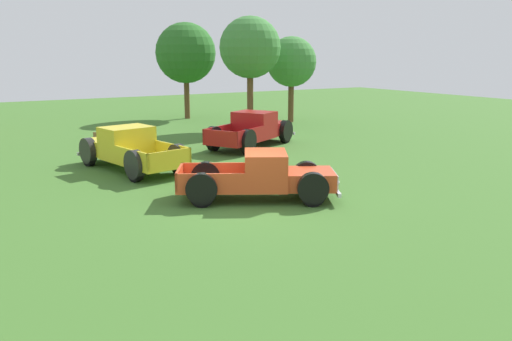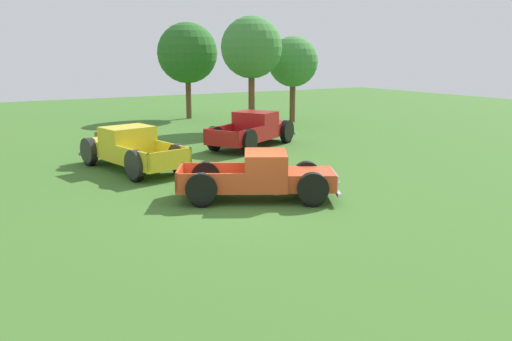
% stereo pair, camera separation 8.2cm
% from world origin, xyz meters
% --- Properties ---
extents(ground_plane, '(80.00, 80.00, 0.00)m').
position_xyz_m(ground_plane, '(0.00, 0.00, 0.00)').
color(ground_plane, '#3D6B28').
extents(pickup_truck_foreground, '(5.00, 3.82, 1.46)m').
position_xyz_m(pickup_truck_foreground, '(0.89, 0.12, 0.70)').
color(pickup_truck_foreground, '#D14723').
rests_on(pickup_truck_foreground, ground_plane).
extents(pickup_truck_behind_left, '(5.64, 4.27, 1.65)m').
position_xyz_m(pickup_truck_behind_left, '(5.40, 8.49, 0.79)').
color(pickup_truck_behind_left, maroon).
rests_on(pickup_truck_behind_left, ground_plane).
extents(pickup_truck_behind_right, '(3.01, 5.61, 1.63)m').
position_xyz_m(pickup_truck_behind_right, '(-1.44, 6.62, 0.78)').
color(pickup_truck_behind_right, yellow).
rests_on(pickup_truck_behind_right, ground_plane).
extents(picnic_table, '(2.16, 2.29, 0.78)m').
position_xyz_m(picnic_table, '(-0.44, 12.19, 0.49)').
color(picnic_table, olive).
rests_on(picnic_table, ground_plane).
extents(oak_tree_east, '(4.00, 4.00, 6.38)m').
position_xyz_m(oak_tree_east, '(6.95, 20.21, 4.36)').
color(oak_tree_east, brown).
rests_on(oak_tree_east, ground_plane).
extents(oak_tree_west, '(3.16, 3.16, 5.41)m').
position_xyz_m(oak_tree_west, '(11.95, 15.05, 3.81)').
color(oak_tree_west, brown).
rests_on(oak_tree_west, ground_plane).
extents(oak_tree_center, '(3.49, 3.49, 6.42)m').
position_xyz_m(oak_tree_center, '(8.02, 13.49, 4.65)').
color(oak_tree_center, brown).
rests_on(oak_tree_center, ground_plane).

